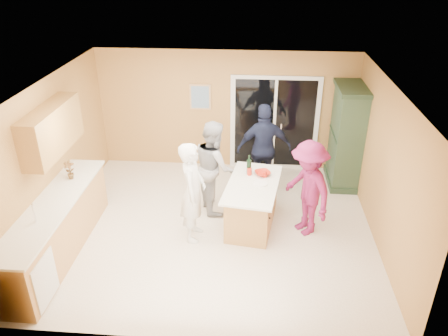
# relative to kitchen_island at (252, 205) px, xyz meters

# --- Properties ---
(floor) EXTENTS (5.50, 5.50, 0.00)m
(floor) POSITION_rel_kitchen_island_xyz_m (-0.64, -0.18, -0.39)
(floor) COLOR white
(floor) RESTS_ON ground
(ceiling) EXTENTS (5.50, 5.00, 0.10)m
(ceiling) POSITION_rel_kitchen_island_xyz_m (-0.64, -0.18, 2.21)
(ceiling) COLOR white
(ceiling) RESTS_ON wall_back
(wall_back) EXTENTS (5.50, 0.10, 2.60)m
(wall_back) POSITION_rel_kitchen_island_xyz_m (-0.64, 2.32, 0.91)
(wall_back) COLOR tan
(wall_back) RESTS_ON ground
(wall_front) EXTENTS (5.50, 0.10, 2.60)m
(wall_front) POSITION_rel_kitchen_island_xyz_m (-0.64, -2.68, 0.91)
(wall_front) COLOR tan
(wall_front) RESTS_ON ground
(wall_left) EXTENTS (0.10, 5.00, 2.60)m
(wall_left) POSITION_rel_kitchen_island_xyz_m (-3.39, -0.18, 0.91)
(wall_left) COLOR tan
(wall_left) RESTS_ON ground
(wall_right) EXTENTS (0.10, 5.00, 2.60)m
(wall_right) POSITION_rel_kitchen_island_xyz_m (2.11, -0.18, 0.91)
(wall_right) COLOR tan
(wall_right) RESTS_ON ground
(left_cabinet_run) EXTENTS (0.65, 3.05, 1.24)m
(left_cabinet_run) POSITION_rel_kitchen_island_xyz_m (-3.09, -1.23, 0.07)
(left_cabinet_run) COLOR tan
(left_cabinet_run) RESTS_ON floor
(upper_cabinets) EXTENTS (0.35, 1.60, 0.75)m
(upper_cabinets) POSITION_rel_kitchen_island_xyz_m (-3.22, -0.38, 1.49)
(upper_cabinets) COLOR tan
(upper_cabinets) RESTS_ON wall_left
(sliding_door) EXTENTS (1.90, 0.07, 2.10)m
(sliding_door) POSITION_rel_kitchen_island_xyz_m (0.41, 2.29, 0.66)
(sliding_door) COLOR silver
(sliding_door) RESTS_ON floor
(framed_picture) EXTENTS (0.46, 0.04, 0.56)m
(framed_picture) POSITION_rel_kitchen_island_xyz_m (-1.19, 2.30, 1.21)
(framed_picture) COLOR tan
(framed_picture) RESTS_ON wall_back
(kitchen_island) EXTENTS (1.07, 1.68, 0.83)m
(kitchen_island) POSITION_rel_kitchen_island_xyz_m (0.00, 0.00, 0.00)
(kitchen_island) COLOR tan
(kitchen_island) RESTS_ON floor
(green_hutch) EXTENTS (0.60, 1.14, 2.09)m
(green_hutch) POSITION_rel_kitchen_island_xyz_m (1.85, 1.72, 0.63)
(green_hutch) COLOR #243A26
(green_hutch) RESTS_ON floor
(woman_white) EXTENTS (0.43, 0.65, 1.76)m
(woman_white) POSITION_rel_kitchen_island_xyz_m (-0.98, -0.46, 0.49)
(woman_white) COLOR silver
(woman_white) RESTS_ON floor
(woman_grey) EXTENTS (0.92, 1.03, 1.75)m
(woman_grey) POSITION_rel_kitchen_island_xyz_m (-0.72, 0.50, 0.49)
(woman_grey) COLOR #ADADB0
(woman_grey) RESTS_ON floor
(woman_navy) EXTENTS (1.13, 0.62, 1.83)m
(woman_navy) POSITION_rel_kitchen_island_xyz_m (0.19, 1.26, 0.53)
(woman_navy) COLOR #181D36
(woman_navy) RESTS_ON floor
(woman_magenta) EXTENTS (1.09, 1.27, 1.70)m
(woman_magenta) POSITION_rel_kitchen_island_xyz_m (0.92, -0.14, 0.46)
(woman_magenta) COLOR #821C4C
(woman_magenta) RESTS_ON floor
(serving_bowl) EXTENTS (0.35, 0.35, 0.07)m
(serving_bowl) POSITION_rel_kitchen_island_xyz_m (0.16, 0.33, 0.47)
(serving_bowl) COLOR red
(serving_bowl) RESTS_ON kitchen_island
(tulip_vase) EXTENTS (0.20, 0.15, 0.34)m
(tulip_vase) POSITION_rel_kitchen_island_xyz_m (-3.09, -0.29, 0.72)
(tulip_vase) COLOR #9F0F13
(tulip_vase) RESTS_ON left_cabinet_run
(tumbler_near) EXTENTS (0.10, 0.10, 0.12)m
(tumbler_near) POSITION_rel_kitchen_island_xyz_m (-0.07, 0.32, 0.50)
(tumbler_near) COLOR red
(tumbler_near) RESTS_ON kitchen_island
(tumbler_far) EXTENTS (0.10, 0.10, 0.11)m
(tumbler_far) POSITION_rel_kitchen_island_xyz_m (0.20, 0.26, 0.49)
(tumbler_far) COLOR red
(tumbler_far) RESTS_ON kitchen_island
(wine_bottle) EXTENTS (0.08, 0.08, 0.36)m
(wine_bottle) POSITION_rel_kitchen_island_xyz_m (-0.08, 0.37, 0.58)
(wine_bottle) COLOR black
(wine_bottle) RESTS_ON kitchen_island
(white_plate) EXTENTS (0.31, 0.31, 0.02)m
(white_plate) POSITION_rel_kitchen_island_xyz_m (0.13, -0.00, 0.45)
(white_plate) COLOR white
(white_plate) RESTS_ON kitchen_island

